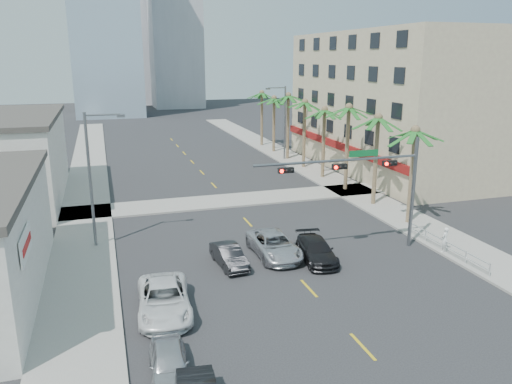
# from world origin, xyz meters

# --- Properties ---
(ground) EXTENTS (260.00, 260.00, 0.00)m
(ground) POSITION_xyz_m (0.00, 0.00, 0.00)
(ground) COLOR #262628
(ground) RESTS_ON ground
(sidewalk_right) EXTENTS (4.00, 120.00, 0.15)m
(sidewalk_right) POSITION_xyz_m (12.00, 20.00, 0.07)
(sidewalk_right) COLOR gray
(sidewalk_right) RESTS_ON ground
(sidewalk_left) EXTENTS (4.00, 120.00, 0.15)m
(sidewalk_left) POSITION_xyz_m (-12.00, 20.00, 0.07)
(sidewalk_left) COLOR gray
(sidewalk_left) RESTS_ON ground
(sidewalk_cross) EXTENTS (80.00, 4.00, 0.15)m
(sidewalk_cross) POSITION_xyz_m (0.00, 22.00, 0.07)
(sidewalk_cross) COLOR gray
(sidewalk_cross) RESTS_ON ground
(building_right) EXTENTS (15.25, 28.00, 15.00)m
(building_right) POSITION_xyz_m (21.99, 30.00, 7.50)
(building_right) COLOR tan
(building_right) RESTS_ON ground
(tower_far_center) EXTENTS (16.00, 16.00, 42.00)m
(tower_far_center) POSITION_xyz_m (-3.00, 125.00, 21.00)
(tower_far_center) COLOR #ADADB2
(tower_far_center) RESTS_ON ground
(traffic_signal_mast) EXTENTS (11.12, 0.54, 7.20)m
(traffic_signal_mast) POSITION_xyz_m (5.78, 7.95, 5.06)
(traffic_signal_mast) COLOR slate
(traffic_signal_mast) RESTS_ON ground
(palm_tree_0) EXTENTS (4.80, 4.80, 7.80)m
(palm_tree_0) POSITION_xyz_m (11.60, 12.00, 7.08)
(palm_tree_0) COLOR brown
(palm_tree_0) RESTS_ON ground
(palm_tree_1) EXTENTS (4.80, 4.80, 8.16)m
(palm_tree_1) POSITION_xyz_m (11.60, 17.20, 7.43)
(palm_tree_1) COLOR brown
(palm_tree_1) RESTS_ON ground
(palm_tree_2) EXTENTS (4.80, 4.80, 8.52)m
(palm_tree_2) POSITION_xyz_m (11.60, 22.40, 7.78)
(palm_tree_2) COLOR brown
(palm_tree_2) RESTS_ON ground
(palm_tree_3) EXTENTS (4.80, 4.80, 7.80)m
(palm_tree_3) POSITION_xyz_m (11.60, 27.60, 7.08)
(palm_tree_3) COLOR brown
(palm_tree_3) RESTS_ON ground
(palm_tree_4) EXTENTS (4.80, 4.80, 8.16)m
(palm_tree_4) POSITION_xyz_m (11.60, 32.80, 7.43)
(palm_tree_4) COLOR brown
(palm_tree_4) RESTS_ON ground
(palm_tree_5) EXTENTS (4.80, 4.80, 8.52)m
(palm_tree_5) POSITION_xyz_m (11.60, 38.00, 7.78)
(palm_tree_5) COLOR brown
(palm_tree_5) RESTS_ON ground
(palm_tree_6) EXTENTS (4.80, 4.80, 7.80)m
(palm_tree_6) POSITION_xyz_m (11.60, 43.20, 7.08)
(palm_tree_6) COLOR brown
(palm_tree_6) RESTS_ON ground
(palm_tree_7) EXTENTS (4.80, 4.80, 8.16)m
(palm_tree_7) POSITION_xyz_m (11.60, 48.40, 7.43)
(palm_tree_7) COLOR brown
(palm_tree_7) RESTS_ON ground
(streetlight_left) EXTENTS (2.55, 0.25, 9.00)m
(streetlight_left) POSITION_xyz_m (-11.00, 14.00, 5.06)
(streetlight_left) COLOR slate
(streetlight_left) RESTS_ON ground
(streetlight_right) EXTENTS (2.55, 0.25, 9.00)m
(streetlight_right) POSITION_xyz_m (11.00, 38.00, 5.06)
(streetlight_right) COLOR slate
(streetlight_right) RESTS_ON ground
(guardrail) EXTENTS (0.08, 8.08, 1.00)m
(guardrail) POSITION_xyz_m (10.30, 6.00, 0.67)
(guardrail) COLOR silver
(guardrail) RESTS_ON ground
(car_parked_near) EXTENTS (1.76, 3.88, 1.29)m
(car_parked_near) POSITION_xyz_m (-8.41, -1.62, 0.65)
(car_parked_near) COLOR silver
(car_parked_near) RESTS_ON ground
(car_parked_far) EXTENTS (2.94, 5.64, 1.52)m
(car_parked_far) POSITION_xyz_m (-7.94, 3.59, 0.76)
(car_parked_far) COLOR white
(car_parked_far) RESTS_ON ground
(car_lane_left) EXTENTS (1.71, 4.00, 1.28)m
(car_lane_left) POSITION_xyz_m (-3.43, 8.34, 0.64)
(car_lane_left) COLOR black
(car_lane_left) RESTS_ON ground
(car_lane_center) EXTENTS (2.55, 5.38, 1.48)m
(car_lane_center) POSITION_xyz_m (-0.30, 8.97, 0.74)
(car_lane_center) COLOR silver
(car_lane_center) RESTS_ON ground
(car_lane_right) EXTENTS (2.46, 4.82, 1.34)m
(car_lane_right) POSITION_xyz_m (2.00, 7.54, 0.67)
(car_lane_right) COLOR black
(car_lane_right) RESTS_ON ground
(pedestrian) EXTENTS (0.71, 0.61, 1.65)m
(pedestrian) POSITION_xyz_m (10.30, 6.05, 0.97)
(pedestrian) COLOR white
(pedestrian) RESTS_ON sidewalk_right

